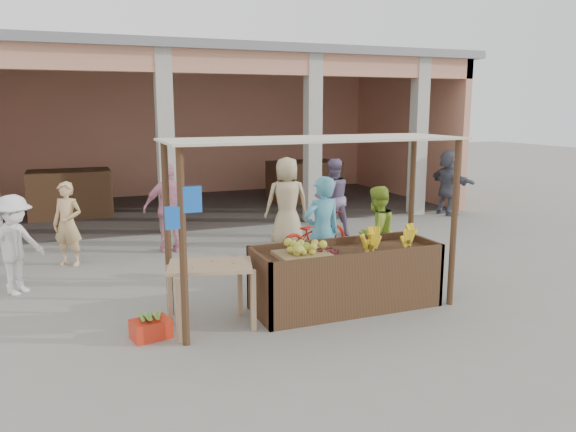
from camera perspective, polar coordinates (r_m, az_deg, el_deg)
name	(u,v)px	position (r m, az deg, el deg)	size (l,w,h in m)	color
ground	(313,311)	(7.89, 2.53, -9.67)	(60.00, 60.00, 0.00)	gray
market_building	(183,110)	(15.95, -10.61, 10.54)	(14.40, 6.40, 4.20)	tan
fruit_stall	(345,280)	(7.96, 5.86, -6.46)	(2.60, 0.95, 0.80)	#4C351E
stall_awning	(311,169)	(7.47, 2.36, 4.81)	(4.09, 1.35, 2.39)	#4C351E
banana_heap	(390,240)	(8.21, 10.32, -2.42)	(1.11, 0.60, 0.20)	yellow
melon_tray	(303,251)	(7.53, 1.50, -3.57)	(0.70, 0.61, 0.19)	olive
berry_heap	(326,250)	(7.69, 3.86, -3.44)	(0.42, 0.35, 0.13)	maroon
side_table	(210,275)	(7.18, -7.89, -5.96)	(1.18, 0.93, 0.84)	tan
papaya_pile	(210,257)	(7.12, -7.94, -4.15)	(0.66, 0.38, 0.19)	#40872C
red_crate	(151,329)	(7.19, -13.77, -11.08)	(0.45, 0.33, 0.24)	red
plantain_bundle	(150,317)	(7.14, -13.83, -9.95)	(0.34, 0.24, 0.07)	#629536
produce_sacks	(315,212)	(13.57, 2.80, 0.39)	(0.74, 0.69, 0.56)	maroon
vendor_blue	(322,229)	(8.68, 3.47, -1.30)	(0.70, 0.51, 1.87)	#52AECD
vendor_green	(376,231)	(9.20, 8.97, -1.50)	(0.78, 0.45, 1.62)	#A7CD3A
motorcycle	(314,235)	(10.40, 2.65, -1.91)	(1.76, 0.61, 0.92)	maroon
shopper_a	(15,241)	(9.33, -26.03, -2.30)	(1.05, 0.52, 1.63)	white
shopper_b	(170,205)	(11.04, -11.91, 1.07)	(1.08, 0.58, 1.84)	pink
shopper_c	(287,197)	(11.28, -0.12, 1.94)	(0.97, 0.63, 2.00)	tan
shopper_d	(448,181)	(15.19, 15.96, 3.46)	(1.66, 0.68, 1.79)	#525360
shopper_e	(68,222)	(10.65, -21.48, -0.59)	(0.58, 0.44, 1.56)	tan
shopper_f	(332,194)	(12.23, 4.53, 2.26)	(0.90, 0.52, 1.85)	slate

